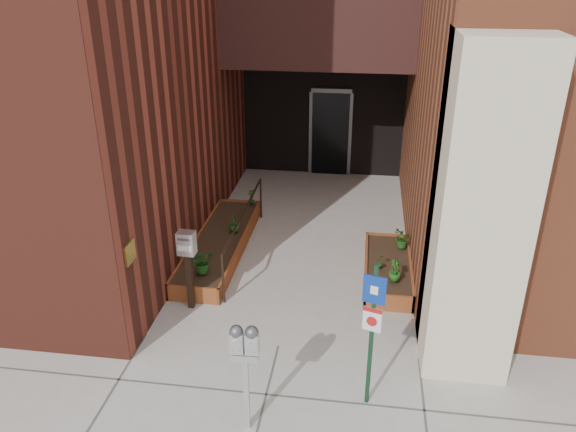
% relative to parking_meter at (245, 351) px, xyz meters
% --- Properties ---
extents(ground, '(80.00, 80.00, 0.00)m').
position_rel_parking_meter_xyz_m(ground, '(0.12, 1.56, -1.13)').
color(ground, '#9E9991').
rests_on(ground, ground).
extents(planter_left, '(0.90, 3.60, 0.30)m').
position_rel_parking_meter_xyz_m(planter_left, '(-1.43, 4.26, -1.00)').
color(planter_left, brown).
rests_on(planter_left, ground).
extents(planter_right, '(0.80, 2.20, 0.30)m').
position_rel_parking_meter_xyz_m(planter_right, '(1.72, 3.76, -1.00)').
color(planter_right, brown).
rests_on(planter_right, ground).
extents(handrail, '(0.04, 3.34, 0.90)m').
position_rel_parking_meter_xyz_m(handrail, '(-0.93, 4.21, -0.39)').
color(handrail, black).
rests_on(handrail, ground).
extents(parking_meter, '(0.33, 0.16, 1.47)m').
position_rel_parking_meter_xyz_m(parking_meter, '(0.00, 0.00, 0.00)').
color(parking_meter, '#B9B9BC').
rests_on(parking_meter, ground).
extents(sign_post, '(0.27, 0.10, 2.00)m').
position_rel_parking_meter_xyz_m(sign_post, '(1.40, 0.61, 0.09)').
color(sign_post, '#12311B').
rests_on(sign_post, ground).
extents(payment_dropbox, '(0.27, 0.21, 1.35)m').
position_rel_parking_meter_xyz_m(payment_dropbox, '(-1.41, 2.36, -0.16)').
color(payment_dropbox, black).
rests_on(payment_dropbox, ground).
extents(shrub_left_a, '(0.51, 0.51, 0.41)m').
position_rel_parking_meter_xyz_m(shrub_left_a, '(-1.37, 2.97, -0.63)').
color(shrub_left_a, '#1E5A19').
rests_on(shrub_left_a, planter_left).
extents(shrub_left_b, '(0.24, 0.24, 0.35)m').
position_rel_parking_meter_xyz_m(shrub_left_b, '(-1.73, 3.34, -0.66)').
color(shrub_left_b, '#2C631C').
rests_on(shrub_left_b, planter_left).
extents(shrub_left_c, '(0.27, 0.27, 0.35)m').
position_rel_parking_meter_xyz_m(shrub_left_c, '(-1.20, 4.54, -0.66)').
color(shrub_left_c, '#1C5618').
rests_on(shrub_left_c, planter_left).
extents(shrub_left_d, '(0.25, 0.25, 0.34)m').
position_rel_parking_meter_xyz_m(shrub_left_d, '(-1.13, 5.86, -0.67)').
color(shrub_left_d, '#1D5317').
rests_on(shrub_left_d, planter_left).
extents(shrub_right_a, '(0.29, 0.29, 0.37)m').
position_rel_parking_meter_xyz_m(shrub_right_a, '(1.81, 3.14, -0.65)').
color(shrub_right_a, '#225418').
rests_on(shrub_right_a, planter_right).
extents(shrub_right_b, '(0.22, 0.22, 0.30)m').
position_rel_parking_meter_xyz_m(shrub_right_b, '(1.58, 3.52, -0.68)').
color(shrub_right_b, '#1B5217').
rests_on(shrub_right_b, planter_right).
extents(shrub_right_c, '(0.41, 0.41, 0.34)m').
position_rel_parking_meter_xyz_m(shrub_right_c, '(1.97, 4.32, -0.66)').
color(shrub_right_c, '#215919').
rests_on(shrub_right_c, planter_right).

